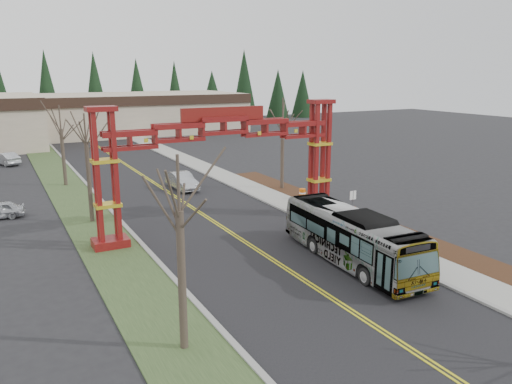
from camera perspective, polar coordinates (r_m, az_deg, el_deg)
ground at (r=21.90m, az=17.37°, el=-16.93°), size 200.00×200.00×0.00m
road at (r=41.82m, az=-7.55°, el=-1.63°), size 12.00×110.00×0.02m
lane_line_left at (r=41.78m, az=-7.70°, el=-1.63°), size 0.12×100.00×0.01m
lane_line_right at (r=41.86m, az=-7.40°, el=-1.59°), size 0.12×100.00×0.01m
curb_right at (r=44.24m, az=-0.08°, el=-0.58°), size 0.30×110.00×0.15m
sidewalk_right at (r=44.92m, az=1.55°, el=-0.37°), size 2.60×110.00×0.14m
landscape_strip at (r=35.00m, az=17.63°, el=-5.12°), size 2.60×50.00×0.12m
grass_median at (r=39.87m, az=-18.38°, el=-2.94°), size 4.00×110.00×0.08m
curb_left at (r=40.18m, az=-15.79°, el=-2.58°), size 0.30×110.00×0.15m
gateway_arch at (r=34.26m, az=-3.70°, el=5.30°), size 18.20×1.60×8.90m
retail_building_east at (r=96.17m, az=-13.69°, el=8.79°), size 38.00×20.30×7.00m
conifer_treeline at (r=105.95m, az=-20.65°, el=10.34°), size 116.10×5.60×13.00m
transit_bus at (r=29.53m, az=10.87°, el=-5.08°), size 3.33×11.44×3.15m
silver_sedan at (r=47.89m, az=-8.46°, el=1.26°), size 1.87×4.95×1.61m
parked_car_far_a at (r=67.07m, az=-26.69°, el=3.43°), size 3.25×4.86×1.51m
bare_tree_median_near at (r=19.05m, az=-8.76°, el=-2.27°), size 3.28×3.28×7.95m
bare_tree_median_mid at (r=37.97m, az=-18.85°, el=5.35°), size 3.12×3.12×8.04m
bare_tree_median_far at (r=51.62m, az=-21.40°, el=6.68°), size 3.42×3.42×7.82m
bare_tree_right_far at (r=46.61m, az=3.07°, el=7.98°), size 3.32×3.32×8.60m
street_sign at (r=37.42m, az=11.00°, el=-0.88°), size 0.54×0.07×2.39m
barrel_south at (r=38.42m, az=10.97°, el=-2.40°), size 0.52×0.52×0.97m
barrel_mid at (r=40.03m, az=8.01°, el=-1.54°), size 0.59×0.59×1.09m
barrel_north at (r=43.45m, az=5.31°, el=-0.30°), size 0.57×0.57×1.05m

